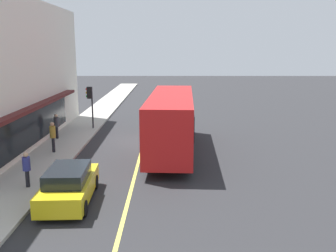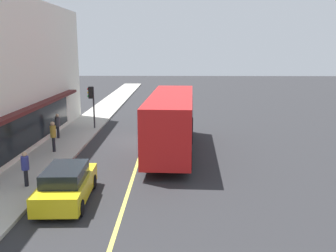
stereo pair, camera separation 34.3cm
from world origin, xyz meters
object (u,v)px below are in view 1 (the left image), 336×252
traffic_light (90,97)px  pedestrian_near_storefront (27,166)px  pedestrian_waiting (53,134)px  bus (171,120)px  pedestrian_mid_block (56,124)px  car_yellow (69,185)px

traffic_light → pedestrian_near_storefront: (-12.51, 0.29, -1.43)m
pedestrian_waiting → pedestrian_near_storefront: (-5.70, -0.56, -0.15)m
bus → pedestrian_near_storefront: bearing=134.8°
traffic_light → pedestrian_waiting: traffic_light is taller
bus → traffic_light: bus is taller
pedestrian_near_storefront → pedestrian_waiting: bearing=5.6°
pedestrian_waiting → pedestrian_mid_block: bearing=13.0°
bus → pedestrian_mid_block: bus is taller
bus → traffic_light: bearing=45.3°
bus → pedestrian_waiting: bearing=95.8°
traffic_light → pedestrian_mid_block: bearing=154.2°
traffic_light → pedestrian_waiting: bearing=172.9°
car_yellow → pedestrian_near_storefront: bearing=58.7°
traffic_light → car_yellow: bearing=-172.1°
pedestrian_near_storefront → car_yellow: bearing=-121.3°
traffic_light → pedestrian_near_storefront: bearing=178.7°
pedestrian_waiting → pedestrian_mid_block: 3.51m
bus → car_yellow: 8.93m
pedestrian_mid_block → pedestrian_waiting: bearing=-167.0°
bus → car_yellow: (-7.75, 4.25, -1.24)m
car_yellow → pedestrian_mid_block: 11.06m
bus → car_yellow: bus is taller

